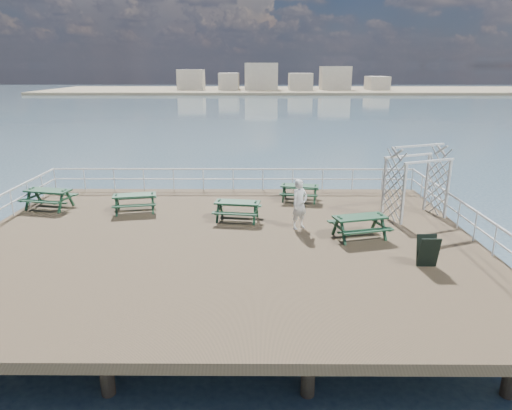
% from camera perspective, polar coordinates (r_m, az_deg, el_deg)
% --- Properties ---
extents(ground, '(18.00, 14.00, 0.30)m').
position_cam_1_polar(ground, '(16.29, -4.16, -4.89)').
color(ground, brown).
rests_on(ground, ground).
extents(sea_backdrop, '(300.00, 300.00, 9.20)m').
position_cam_1_polar(sea_backdrop, '(149.69, 4.82, 14.49)').
color(sea_backdrop, '#394F61').
rests_on(sea_backdrop, ground).
extents(railing, '(17.77, 13.76, 1.10)m').
position_cam_1_polar(railing, '(18.39, -3.84, 1.06)').
color(railing, silver).
rests_on(railing, ground).
extents(picnic_table_a, '(2.18, 1.89, 0.93)m').
position_cam_1_polar(picnic_table_a, '(21.58, -24.52, 1.17)').
color(picnic_table_a, '#12311D').
rests_on(picnic_table_a, ground).
extents(picnic_table_b, '(2.00, 1.73, 0.86)m').
position_cam_1_polar(picnic_table_b, '(19.81, -14.92, 0.71)').
color(picnic_table_b, '#12311D').
rests_on(picnic_table_b, ground).
extents(picnic_table_c, '(1.91, 1.64, 0.83)m').
position_cam_1_polar(picnic_table_c, '(20.85, 5.48, 1.96)').
color(picnic_table_c, '#12311D').
rests_on(picnic_table_c, ground).
extents(picnic_table_d, '(1.95, 1.66, 0.86)m').
position_cam_1_polar(picnic_table_d, '(18.13, -2.34, -0.20)').
color(picnic_table_d, '#12311D').
rests_on(picnic_table_d, ground).
extents(picnic_table_e, '(2.20, 1.94, 0.91)m').
position_cam_1_polar(picnic_table_e, '(16.65, 12.84, -2.10)').
color(picnic_table_e, '#12311D').
rests_on(picnic_table_e, ground).
extents(trellis_arbor, '(2.68, 2.08, 2.96)m').
position_cam_1_polar(trellis_arbor, '(19.38, 19.35, 2.31)').
color(trellis_arbor, silver).
rests_on(trellis_arbor, ground).
extents(sandwich_board, '(0.61, 0.46, 1.00)m').
position_cam_1_polar(sandwich_board, '(14.92, 20.66, -5.47)').
color(sandwich_board, black).
rests_on(sandwich_board, ground).
extents(person, '(0.83, 0.77, 1.90)m').
position_cam_1_polar(person, '(17.15, 5.47, 0.10)').
color(person, white).
rests_on(person, ground).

